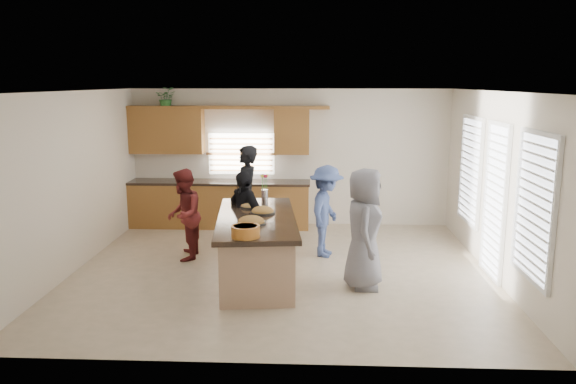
{
  "coord_description": "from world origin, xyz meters",
  "views": [
    {
      "loc": [
        0.5,
        -8.47,
        2.94
      ],
      "look_at": [
        0.08,
        0.59,
        1.15
      ],
      "focal_mm": 35.0,
      "sensor_mm": 36.0,
      "label": 1
    }
  ],
  "objects_px": {
    "salad_bowl": "(246,231)",
    "woman_left_mid": "(184,215)",
    "woman_right_front": "(364,229)",
    "woman_left_front": "(244,217)",
    "island": "(257,248)",
    "woman_right_back": "(326,211)",
    "woman_left_back": "(246,197)"
  },
  "relations": [
    {
      "from": "woman_left_back",
      "to": "woman_right_back",
      "type": "bearing_deg",
      "value": 63.66
    },
    {
      "from": "island",
      "to": "woman_right_back",
      "type": "relative_size",
      "value": 1.79
    },
    {
      "from": "woman_left_back",
      "to": "woman_left_front",
      "type": "xyz_separation_m",
      "value": [
        0.06,
        -0.85,
        -0.16
      ]
    },
    {
      "from": "woman_left_back",
      "to": "woman_left_front",
      "type": "height_order",
      "value": "woman_left_back"
    },
    {
      "from": "woman_left_mid",
      "to": "woman_right_back",
      "type": "height_order",
      "value": "woman_right_back"
    },
    {
      "from": "woman_left_front",
      "to": "woman_right_front",
      "type": "height_order",
      "value": "woman_right_front"
    },
    {
      "from": "island",
      "to": "woman_left_back",
      "type": "bearing_deg",
      "value": 96.4
    },
    {
      "from": "island",
      "to": "woman_left_front",
      "type": "relative_size",
      "value": 1.84
    },
    {
      "from": "woman_left_front",
      "to": "woman_right_back",
      "type": "height_order",
      "value": "woman_right_back"
    },
    {
      "from": "salad_bowl",
      "to": "woman_left_front",
      "type": "distance_m",
      "value": 1.87
    },
    {
      "from": "woman_right_back",
      "to": "island",
      "type": "bearing_deg",
      "value": 150.84
    },
    {
      "from": "salad_bowl",
      "to": "woman_left_mid",
      "type": "relative_size",
      "value": 0.25
    },
    {
      "from": "woman_left_mid",
      "to": "woman_right_back",
      "type": "bearing_deg",
      "value": 92.86
    },
    {
      "from": "island",
      "to": "woman_left_front",
      "type": "xyz_separation_m",
      "value": [
        -0.28,
        0.69,
        0.31
      ]
    },
    {
      "from": "woman_left_back",
      "to": "woman_left_mid",
      "type": "xyz_separation_m",
      "value": [
        -0.96,
        -0.71,
        -0.16
      ]
    },
    {
      "from": "woman_left_mid",
      "to": "woman_right_front",
      "type": "height_order",
      "value": "woman_right_front"
    },
    {
      "from": "salad_bowl",
      "to": "woman_right_front",
      "type": "distance_m",
      "value": 1.79
    },
    {
      "from": "salad_bowl",
      "to": "woman_left_front",
      "type": "bearing_deg",
      "value": 97.93
    },
    {
      "from": "woman_left_front",
      "to": "woman_right_back",
      "type": "relative_size",
      "value": 0.98
    },
    {
      "from": "woman_left_mid",
      "to": "island",
      "type": "bearing_deg",
      "value": 53.33
    },
    {
      "from": "woman_right_back",
      "to": "woman_left_back",
      "type": "bearing_deg",
      "value": 87.85
    },
    {
      "from": "woman_left_front",
      "to": "woman_right_back",
      "type": "bearing_deg",
      "value": 63.89
    },
    {
      "from": "woman_left_mid",
      "to": "woman_left_back",
      "type": "bearing_deg",
      "value": 122.36
    },
    {
      "from": "salad_bowl",
      "to": "woman_left_front",
      "type": "height_order",
      "value": "woman_left_front"
    },
    {
      "from": "island",
      "to": "woman_left_back",
      "type": "height_order",
      "value": "woman_left_back"
    },
    {
      "from": "salad_bowl",
      "to": "woman_right_front",
      "type": "xyz_separation_m",
      "value": [
        1.6,
        0.77,
        -0.16
      ]
    },
    {
      "from": "woman_left_front",
      "to": "woman_right_front",
      "type": "bearing_deg",
      "value": 16.57
    },
    {
      "from": "salad_bowl",
      "to": "woman_left_back",
      "type": "xyz_separation_m",
      "value": [
        -0.32,
        2.68,
        -0.11
      ]
    },
    {
      "from": "island",
      "to": "woman_left_mid",
      "type": "relative_size",
      "value": 1.83
    },
    {
      "from": "woman_left_back",
      "to": "island",
      "type": "bearing_deg",
      "value": 2.72
    },
    {
      "from": "woman_left_back",
      "to": "woman_right_back",
      "type": "distance_m",
      "value": 1.48
    },
    {
      "from": "woman_left_front",
      "to": "island",
      "type": "bearing_deg",
      "value": -21.84
    }
  ]
}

